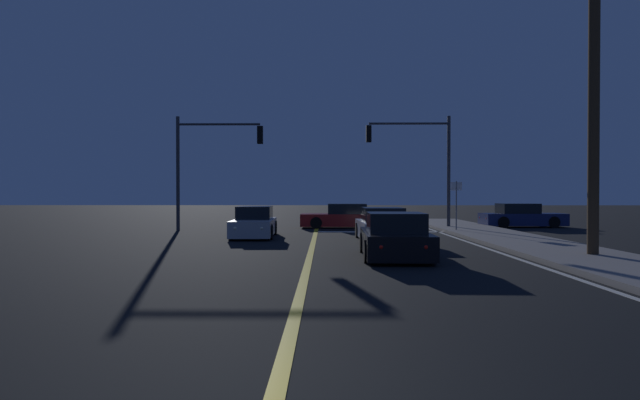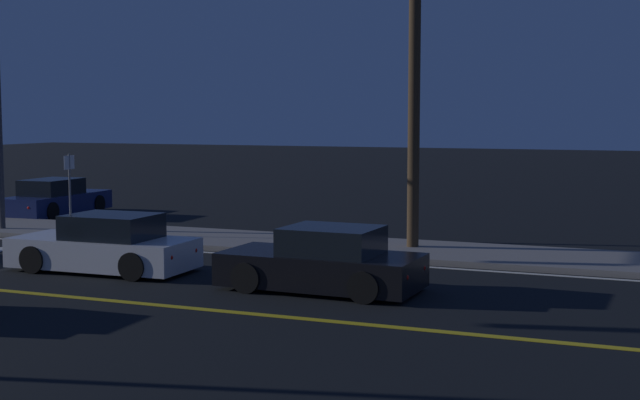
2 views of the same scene
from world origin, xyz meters
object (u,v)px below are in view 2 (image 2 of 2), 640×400
car_distant_tail_black (323,263)px  car_far_approaching_navy (56,200)px  utility_pole_right (415,28)px  car_mid_block_white (105,246)px  street_sign_corner (70,182)px

car_distant_tail_black → car_far_approaching_navy: 16.70m
car_far_approaching_navy → utility_pole_right: size_ratio=0.41×
car_mid_block_white → utility_pole_right: bearing=-48.5°
car_far_approaching_navy → street_sign_corner: size_ratio=1.86×
car_distant_tail_black → street_sign_corner: bearing=67.5°
car_far_approaching_navy → street_sign_corner: bearing=-50.0°
car_distant_tail_black → car_far_approaching_navy: size_ratio=0.90×
car_distant_tail_black → street_sign_corner: 10.63m
utility_pole_right → car_distant_tail_black: bearing=177.0°
car_distant_tail_black → street_sign_corner: street_sign_corner is taller
utility_pole_right → car_mid_block_white: bearing=132.9°
car_distant_tail_black → car_mid_block_white: same height
car_distant_tail_black → car_mid_block_white: bearing=89.0°
street_sign_corner → car_mid_block_white: bearing=-134.6°
car_mid_block_white → street_sign_corner: street_sign_corner is taller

